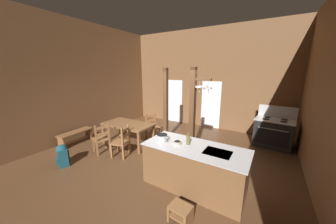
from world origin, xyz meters
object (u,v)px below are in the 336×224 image
kitchen_island (194,167)px  stove_range (273,132)px  dining_table (128,126)px  backpack (62,155)px  ladderback_chair_at_table_end (152,127)px  mixing_bowl_on_counter (177,143)px  stockpot_on_counter (162,138)px  step_stool (180,212)px  ladderback_chair_by_post (122,142)px  bench_along_left_wall (76,135)px  bottle_tall_on_counter (188,140)px  ladderback_chair_near_window (102,139)px

kitchen_island → stove_range: stove_range is taller
dining_table → backpack: dining_table is taller
ladderback_chair_at_table_end → mixing_bowl_on_counter: size_ratio=5.75×
ladderback_chair_at_table_end → stockpot_on_counter: size_ratio=3.09×
dining_table → ladderback_chair_at_table_end: size_ratio=1.80×
stove_range → step_stool: stove_range is taller
ladderback_chair_by_post → backpack: (-0.97, -1.20, -0.14)m
bench_along_left_wall → stockpot_on_counter: stockpot_on_counter is taller
dining_table → ladderback_chair_by_post: 0.90m
stockpot_on_counter → bottle_tall_on_counter: bearing=15.3°
ladderback_chair_near_window → mixing_bowl_on_counter: 2.74m
kitchen_island → step_stool: bearing=-80.5°
backpack → bench_along_left_wall: bearing=136.3°
backpack → bottle_tall_on_counter: 3.41m
ladderback_chair_by_post → bottle_tall_on_counter: (2.19, -0.16, 0.59)m
kitchen_island → bench_along_left_wall: bearing=179.7°
bench_along_left_wall → backpack: 1.48m
bench_along_left_wall → stockpot_on_counter: bearing=-2.2°
ladderback_chair_near_window → ladderback_chair_at_table_end: bearing=69.1°
dining_table → step_stool: bearing=-32.8°
step_stool → bottle_tall_on_counter: (-0.34, 1.00, 0.87)m
bench_along_left_wall → backpack: bearing=-43.7°
ladderback_chair_near_window → bench_along_left_wall: ladderback_chair_near_window is taller
dining_table → mixing_bowl_on_counter: (2.43, -1.01, 0.32)m
dining_table → ladderback_chair_near_window: 0.96m
stove_range → dining_table: 4.90m
kitchen_island → mixing_bowl_on_counter: size_ratio=13.18×
mixing_bowl_on_counter → ladderback_chair_near_window: bearing=177.7°
mixing_bowl_on_counter → kitchen_island: bearing=8.3°
ladderback_chair_at_table_end → bench_along_left_wall: (-2.00, -1.77, -0.15)m
stove_range → stockpot_on_counter: (-2.22, -3.42, 0.54)m
ladderback_chair_by_post → stockpot_on_counter: stockpot_on_counter is taller
ladderback_chair_near_window → backpack: size_ratio=1.59×
kitchen_island → bottle_tall_on_counter: (-0.18, 0.04, 0.58)m
kitchen_island → bottle_tall_on_counter: 0.61m
stockpot_on_counter → mixing_bowl_on_counter: (0.35, 0.06, -0.06)m
step_stool → mixing_bowl_on_counter: (-0.55, 0.91, 0.79)m
bottle_tall_on_counter → bench_along_left_wall: bearing=-179.8°
ladderback_chair_by_post → mixing_bowl_on_counter: size_ratio=5.75×
step_stool → ladderback_chair_at_table_end: ladderback_chair_at_table_end is taller
backpack → stockpot_on_counter: size_ratio=1.94×
ladderback_chair_by_post → ladderback_chair_at_table_end: size_ratio=1.00×
kitchen_island → stockpot_on_counter: size_ratio=7.09×
mixing_bowl_on_counter → bottle_tall_on_counter: bottle_tall_on_counter is taller
dining_table → ladderback_chair_at_table_end: (0.41, 0.84, -0.20)m
step_stool → bench_along_left_wall: 4.67m
backpack → mixing_bowl_on_counter: (2.95, 0.94, 0.65)m
backpack → stove_range: bearing=41.8°
bench_along_left_wall → bottle_tall_on_counter: (4.23, 0.01, 0.75)m
stove_range → ladderback_chair_by_post: (-3.84, -3.10, -0.03)m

